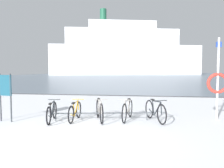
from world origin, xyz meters
name	(u,v)px	position (x,y,z in m)	size (l,w,h in m)	color
ground	(138,77)	(0.00, 53.90, -0.04)	(80.00, 132.00, 0.08)	white
bike_rack	(102,113)	(0.38, 2.18, 0.27)	(3.68, 0.73, 0.31)	#4C5156
bicycle_0	(52,112)	(-1.37, 1.77, 0.34)	(0.51, 1.63, 0.76)	black
bicycle_1	(75,111)	(-0.60, 2.07, 0.34)	(0.46, 1.59, 0.75)	black
bicycle_2	(100,110)	(0.30, 2.18, 0.38)	(0.68, 1.71, 0.85)	black
bicycle_3	(127,110)	(1.31, 2.45, 0.37)	(0.46, 1.76, 0.82)	black
bicycle_4	(155,111)	(2.32, 2.39, 0.37)	(0.74, 1.64, 0.83)	black
info_sign	(5,90)	(-3.04, 1.57, 1.16)	(0.55, 0.16, 1.74)	#33383D
rescue_post	(218,81)	(4.62, 2.99, 1.44)	(0.78, 0.12, 3.05)	silver
ferry_ship	(124,53)	(-5.66, 73.18, 7.68)	(52.63, 24.84, 22.89)	white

